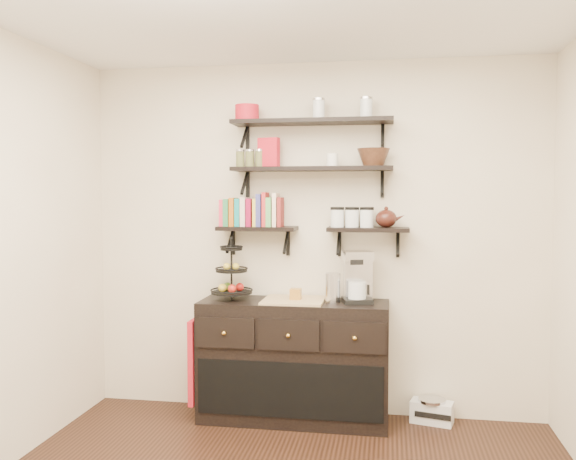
{
  "coord_description": "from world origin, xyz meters",
  "views": [
    {
      "loc": [
        0.58,
        -2.92,
        1.69
      ],
      "look_at": [
        -0.1,
        1.15,
        1.45
      ],
      "focal_mm": 38.0,
      "sensor_mm": 36.0,
      "label": 1
    }
  ],
  "objects": [
    {
      "name": "red_pot",
      "position": [
        -0.49,
        1.61,
        2.31
      ],
      "size": [
        0.18,
        0.18,
        0.12
      ],
      "primitive_type": "cylinder",
      "color": "red",
      "rests_on": "shelf_top"
    },
    {
      "name": "teapot",
      "position": [
        0.55,
        1.63,
        1.53
      ],
      "size": [
        0.23,
        0.19,
        0.16
      ],
      "primitive_type": null,
      "rotation": [
        0.0,
        0.0,
        -0.19
      ],
      "color": "#351510",
      "rests_on": "shelf_low_right"
    },
    {
      "name": "sideboard",
      "position": [
        -0.12,
        1.51,
        0.45
      ],
      "size": [
        1.4,
        0.5,
        0.92
      ],
      "color": "black",
      "rests_on": "floor"
    },
    {
      "name": "fruit_stand",
      "position": [
        -0.59,
        1.52,
        1.06
      ],
      "size": [
        0.31,
        0.31,
        0.46
      ],
      "rotation": [
        0.0,
        0.0,
        -0.33
      ],
      "color": "black",
      "rests_on": "sideboard"
    },
    {
      "name": "candle",
      "position": [
        -0.11,
        1.51,
        0.96
      ],
      "size": [
        0.08,
        0.08,
        0.08
      ],
      "primitive_type": "cube",
      "color": "#A06B25",
      "rests_on": "sideboard"
    },
    {
      "name": "coffee_maker",
      "position": [
        0.35,
        1.54,
        1.08
      ],
      "size": [
        0.25,
        0.25,
        0.38
      ],
      "rotation": [
        0.0,
        0.0,
        0.25
      ],
      "color": "black",
      "rests_on": "sideboard"
    },
    {
      "name": "back_wall",
      "position": [
        0.0,
        1.75,
        1.35
      ],
      "size": [
        3.5,
        0.02,
        2.7
      ],
      "primitive_type": "cube",
      "color": "#F0E7CB",
      "rests_on": "ground"
    },
    {
      "name": "ramekins",
      "position": [
        0.15,
        1.61,
        1.95
      ],
      "size": [
        0.09,
        0.09,
        0.1
      ],
      "primitive_type": "cylinder",
      "color": "white",
      "rests_on": "shelf_mid"
    },
    {
      "name": "shelf_top",
      "position": [
        0.0,
        1.62,
        2.23
      ],
      "size": [
        1.2,
        0.27,
        0.23
      ],
      "color": "black",
      "rests_on": "back_wall"
    },
    {
      "name": "radio",
      "position": [
        0.9,
        1.63,
        0.09
      ],
      "size": [
        0.33,
        0.25,
        0.18
      ],
      "rotation": [
        0.0,
        0.0,
        -0.25
      ],
      "color": "silver",
      "rests_on": "floor"
    },
    {
      "name": "recipe_box",
      "position": [
        -0.33,
        1.61,
        2.01
      ],
      "size": [
        0.17,
        0.1,
        0.22
      ],
      "primitive_type": "cube",
      "rotation": [
        0.0,
        0.0,
        -0.24
      ],
      "color": "red",
      "rests_on": "shelf_mid"
    },
    {
      "name": "cookbooks",
      "position": [
        -0.47,
        1.63,
        1.57
      ],
      "size": [
        0.43,
        0.15,
        0.26
      ],
      "color": "#DB2D4C",
      "rests_on": "shelf_low_left"
    },
    {
      "name": "shelf_low_right",
      "position": [
        0.42,
        1.63,
        1.43
      ],
      "size": [
        0.6,
        0.25,
        0.23
      ],
      "color": "black",
      "rests_on": "back_wall"
    },
    {
      "name": "apron",
      "position": [
        -0.85,
        1.41,
        0.45
      ],
      "size": [
        0.04,
        0.27,
        0.63
      ],
      "primitive_type": "cube",
      "color": "#A11118",
      "rests_on": "sideboard"
    },
    {
      "name": "shelf_low_left",
      "position": [
        -0.42,
        1.63,
        1.43
      ],
      "size": [
        0.6,
        0.25,
        0.23
      ],
      "color": "black",
      "rests_on": "back_wall"
    },
    {
      "name": "thermal_carafe",
      "position": [
        0.17,
        1.49,
        1.01
      ],
      "size": [
        0.11,
        0.11,
        0.22
      ],
      "primitive_type": "cylinder",
      "color": "silver",
      "rests_on": "sideboard"
    },
    {
      "name": "shelf_mid",
      "position": [
        0.0,
        1.62,
        1.88
      ],
      "size": [
        1.2,
        0.27,
        0.23
      ],
      "color": "black",
      "rests_on": "back_wall"
    },
    {
      "name": "walnut_bowl",
      "position": [
        0.46,
        1.61,
        1.96
      ],
      "size": [
        0.24,
        0.24,
        0.13
      ],
      "primitive_type": null,
      "color": "black",
      "rests_on": "shelf_mid"
    },
    {
      "name": "glass_canisters",
      "position": [
        0.3,
        1.63,
        1.51
      ],
      "size": [
        0.32,
        0.1,
        0.13
      ],
      "color": "silver",
      "rests_on": "shelf_low_right"
    }
  ]
}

